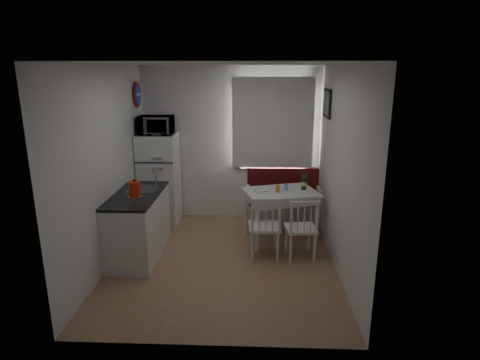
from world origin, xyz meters
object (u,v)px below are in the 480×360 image
(chair_left, at_px, (265,221))
(wine_bottle, at_px, (304,180))
(chair_right, at_px, (302,223))
(fridge, at_px, (160,179))
(kettle, at_px, (135,189))
(bench, at_px, (283,205))
(microwave, at_px, (156,125))
(dining_table, at_px, (281,197))
(kitchen_counter, at_px, (138,224))

(chair_left, xyz_separation_m, wine_bottle, (0.60, 0.76, 0.38))
(chair_right, xyz_separation_m, fridge, (-2.24, 1.31, 0.22))
(chair_left, height_order, chair_right, chair_left)
(chair_left, height_order, kettle, kettle)
(kettle, height_order, wine_bottle, kettle)
(bench, height_order, wine_bottle, wine_bottle)
(microwave, bearing_deg, chair_left, -36.05)
(bench, distance_m, dining_table, 0.86)
(dining_table, height_order, fridge, fridge)
(chair_left, distance_m, fridge, 2.19)
(fridge, distance_m, microwave, 0.91)
(kettle, bearing_deg, wine_bottle, 21.15)
(kitchen_counter, height_order, wine_bottle, kitchen_counter)
(dining_table, bearing_deg, bench, 66.25)
(kitchen_counter, distance_m, microwave, 1.71)
(kitchen_counter, height_order, chair_left, kitchen_counter)
(bench, xyz_separation_m, dining_table, (-0.09, -0.76, 0.39))
(dining_table, bearing_deg, wine_bottle, -1.23)
(kettle, xyz_separation_m, wine_bottle, (2.31, 0.89, -0.09))
(bench, bearing_deg, kettle, -142.78)
(dining_table, xyz_separation_m, microwave, (-1.99, 0.60, 0.98))
(dining_table, bearing_deg, kitchen_counter, 179.34)
(dining_table, height_order, wine_bottle, wine_bottle)
(microwave, bearing_deg, chair_right, -29.41)
(fridge, relative_size, microwave, 2.82)
(chair_left, bearing_deg, fridge, 138.89)
(bench, xyz_separation_m, chair_right, (0.16, -1.42, 0.24))
(fridge, bearing_deg, microwave, -90.00)
(bench, bearing_deg, microwave, -175.60)
(kitchen_counter, relative_size, wine_bottle, 4.27)
(kitchen_counter, bearing_deg, chair_left, -2.25)
(chair_left, bearing_deg, kitchen_counter, 173.76)
(chair_left, distance_m, wine_bottle, 1.04)
(dining_table, relative_size, kettle, 4.82)
(kitchen_counter, bearing_deg, microwave, 89.06)
(kitchen_counter, height_order, fridge, fridge)
(fridge, relative_size, kettle, 6.07)
(kitchen_counter, bearing_deg, chair_right, -1.66)
(chair_right, height_order, kettle, kettle)
(fridge, bearing_deg, kitchen_counter, -90.90)
(kitchen_counter, relative_size, dining_table, 1.09)
(kettle, bearing_deg, fridge, 91.19)
(bench, height_order, chair_left, bench)
(dining_table, distance_m, microwave, 2.29)
(kitchen_counter, distance_m, bench, 2.50)
(bench, distance_m, kettle, 2.67)
(dining_table, xyz_separation_m, chair_right, (0.25, -0.66, -0.15))
(microwave, distance_m, kettle, 1.54)
(chair_right, bearing_deg, kettle, 176.38)
(bench, distance_m, microwave, 2.49)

